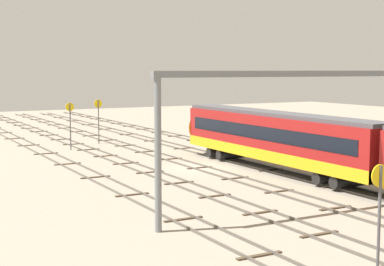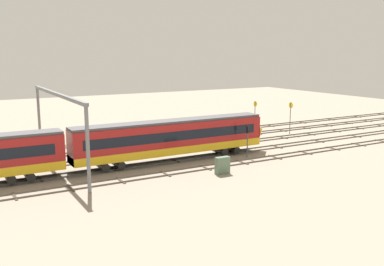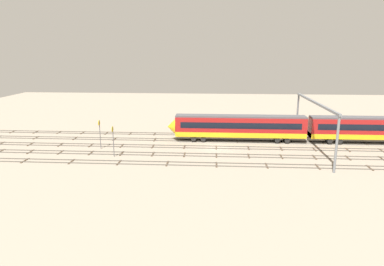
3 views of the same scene
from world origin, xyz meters
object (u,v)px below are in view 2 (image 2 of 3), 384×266
(speed_sign_mid_trackside, at_px, (255,112))
(signal_light_trackside_approach, at_px, (248,137))
(overhead_gantry, at_px, (57,108))
(relay_cabinet, at_px, (222,165))
(speed_sign_near_foreground, at_px, (290,113))

(speed_sign_mid_trackside, height_order, signal_light_trackside_approach, speed_sign_mid_trackside)
(overhead_gantry, height_order, relay_cabinet, overhead_gantry)
(relay_cabinet, bearing_deg, signal_light_trackside_approach, 34.81)
(speed_sign_mid_trackside, xyz_separation_m, relay_cabinet, (-18.61, -18.56, -2.31))
(signal_light_trackside_approach, distance_m, relay_cabinet, 8.50)
(overhead_gantry, height_order, speed_sign_mid_trackside, overhead_gantry)
(signal_light_trackside_approach, xyz_separation_m, relay_cabinet, (-6.84, -4.76, -1.67))
(relay_cabinet, bearing_deg, speed_sign_near_foreground, 32.48)
(speed_sign_mid_trackside, distance_m, signal_light_trackside_approach, 18.15)
(speed_sign_near_foreground, xyz_separation_m, signal_light_trackside_approach, (-15.40, -9.40, -0.70))
(speed_sign_near_foreground, relative_size, speed_sign_mid_trackside, 1.01)
(overhead_gantry, xyz_separation_m, speed_sign_mid_trackside, (32.82, 6.21, -3.34))
(overhead_gantry, relative_size, relay_cabinet, 12.85)
(signal_light_trackside_approach, bearing_deg, speed_sign_near_foreground, 31.41)
(speed_sign_near_foreground, bearing_deg, overhead_gantry, -177.15)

